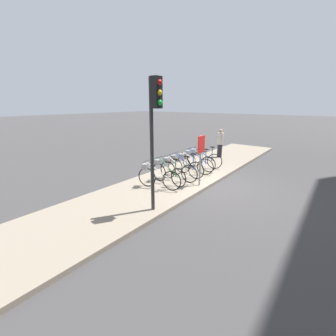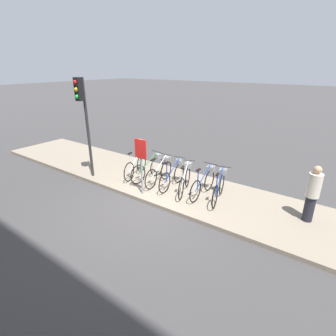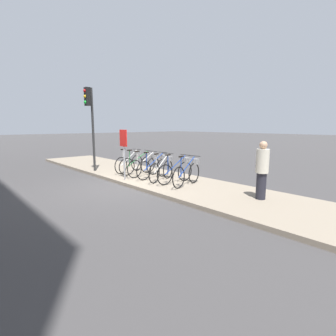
{
  "view_description": "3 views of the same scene",
  "coord_description": "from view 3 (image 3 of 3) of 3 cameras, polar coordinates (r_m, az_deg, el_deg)",
  "views": [
    {
      "loc": [
        -7.39,
        -3.55,
        3.03
      ],
      "look_at": [
        -1.04,
        1.35,
        0.71
      ],
      "focal_mm": 24.0,
      "sensor_mm": 36.0,
      "label": 1
    },
    {
      "loc": [
        4.61,
        -5.43,
        4.03
      ],
      "look_at": [
        0.23,
        0.69,
        1.06
      ],
      "focal_mm": 28.0,
      "sensor_mm": 36.0,
      "label": 2
    },
    {
      "loc": [
        7.62,
        -4.77,
        2.1
      ],
      "look_at": [
        1.4,
        0.73,
        0.74
      ],
      "focal_mm": 28.0,
      "sensor_mm": 36.0,
      "label": 3
    }
  ],
  "objects": [
    {
      "name": "pedestrian",
      "position": [
        7.43,
        19.78,
        -0.26
      ],
      "size": [
        0.34,
        0.34,
        1.57
      ],
      "color": "#23232D",
      "rests_on": "sidewalk"
    },
    {
      "name": "parked_bicycle_3",
      "position": [
        9.9,
        -2.76,
        0.37
      ],
      "size": [
        0.46,
        1.67,
        1.03
      ],
      "color": "black",
      "rests_on": "sidewalk"
    },
    {
      "name": "sign_post",
      "position": [
        9.6,
        -9.63,
        4.79
      ],
      "size": [
        0.44,
        0.07,
        1.83
      ],
      "color": "#99999E",
      "rests_on": "sidewalk"
    },
    {
      "name": "parked_bicycle_2",
      "position": [
        10.31,
        -4.8,
        0.71
      ],
      "size": [
        0.46,
        1.67,
        1.03
      ],
      "color": "black",
      "rests_on": "sidewalk"
    },
    {
      "name": "parked_bicycle_0",
      "position": [
        11.25,
        -8.13,
        1.37
      ],
      "size": [
        0.55,
        1.63,
        1.03
      ],
      "color": "black",
      "rests_on": "sidewalk"
    },
    {
      "name": "parked_bicycle_4",
      "position": [
        9.45,
        -1.17,
        -0.04
      ],
      "size": [
        0.68,
        1.59,
        1.03
      ],
      "color": "black",
      "rests_on": "sidewalk"
    },
    {
      "name": "sidewalk",
      "position": [
        10.03,
        -2.39,
        -2.46
      ],
      "size": [
        17.52,
        2.84,
        0.12
      ],
      "color": "gray",
      "rests_on": "ground_plane"
    },
    {
      "name": "parked_bicycle_5",
      "position": [
        9.08,
        2.01,
        -0.43
      ],
      "size": [
        0.46,
        1.67,
        1.03
      ],
      "color": "black",
      "rests_on": "sidewalk"
    },
    {
      "name": "ground_plane",
      "position": [
        9.23,
        -9.25,
        -3.98
      ],
      "size": [
        120.0,
        120.0,
        0.0
      ],
      "primitive_type": "plane",
      "color": "#423F3F"
    },
    {
      "name": "parked_bicycle_1",
      "position": [
        10.77,
        -6.25,
        1.05
      ],
      "size": [
        0.46,
        1.67,
        1.03
      ],
      "color": "black",
      "rests_on": "sidewalk"
    },
    {
      "name": "parked_bicycle_6",
      "position": [
        8.71,
        4.41,
        -0.87
      ],
      "size": [
        0.54,
        1.64,
        1.03
      ],
      "color": "black",
      "rests_on": "sidewalk"
    },
    {
      "name": "traffic_light",
      "position": [
        11.78,
        -16.66,
        11.65
      ],
      "size": [
        0.24,
        0.4,
        3.54
      ],
      "color": "#2D2D2D",
      "rests_on": "sidewalk"
    }
  ]
}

